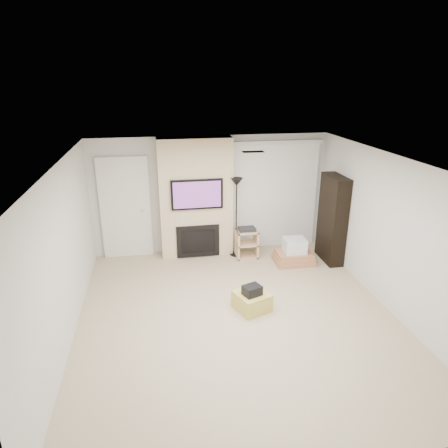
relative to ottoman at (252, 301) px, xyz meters
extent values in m
cube|color=tan|center=(-0.28, -0.17, -0.15)|extent=(5.00, 5.50, 0.00)
cube|color=white|center=(-0.28, -0.17, 2.35)|extent=(5.00, 5.50, 0.00)
cube|color=silver|center=(-0.28, 2.58, 1.10)|extent=(5.00, 0.00, 2.50)
cube|color=silver|center=(-0.28, -2.92, 1.10)|extent=(5.00, 0.00, 2.50)
cube|color=silver|center=(-2.78, -0.17, 1.10)|extent=(0.00, 5.50, 2.50)
cube|color=silver|center=(2.22, -0.17, 1.10)|extent=(0.00, 5.50, 2.50)
cube|color=silver|center=(0.12, 0.63, 2.35)|extent=(0.35, 0.18, 0.01)
cube|color=#C8B352|center=(0.00, 0.00, 0.00)|extent=(0.65, 0.65, 0.30)
cube|color=black|center=(-0.01, -0.05, 0.23)|extent=(0.34, 0.31, 0.16)
cube|color=beige|center=(-0.63, 2.38, 1.10)|extent=(1.50, 0.40, 2.50)
cube|color=black|center=(-0.63, 2.15, 1.25)|extent=(1.05, 0.06, 0.62)
cube|color=#592C63|center=(-0.63, 2.11, 1.25)|extent=(0.96, 0.00, 0.54)
cube|color=black|center=(-0.63, 2.17, 0.22)|extent=(0.90, 0.04, 0.70)
cube|color=black|center=(-0.63, 2.15, 0.22)|extent=(0.70, 0.02, 0.50)
cube|color=silver|center=(-2.08, 2.54, 0.92)|extent=(1.02, 0.08, 2.14)
cube|color=beige|center=(-2.08, 2.55, 0.87)|extent=(0.90, 0.05, 2.05)
cylinder|color=silver|center=(-1.74, 2.50, 0.85)|extent=(0.07, 0.06, 0.07)
cube|color=silver|center=(1.12, 2.52, 2.18)|extent=(1.98, 0.10, 0.08)
cube|color=white|center=(1.12, 2.53, 0.99)|extent=(1.90, 0.03, 2.29)
cylinder|color=black|center=(0.18, 2.15, -0.14)|extent=(0.25, 0.25, 0.03)
cylinder|color=black|center=(0.18, 2.15, 0.66)|extent=(0.03, 0.03, 1.58)
cone|color=black|center=(0.18, 2.15, 1.47)|extent=(0.25, 0.25, 0.16)
cube|color=#D9B284|center=(0.18, 2.02, 0.15)|extent=(0.04, 0.38, 0.60)
cube|color=#D9B284|center=(0.59, 2.02, 0.15)|extent=(0.04, 0.38, 0.60)
cube|color=#D9B284|center=(0.38, 2.02, -0.14)|extent=(0.45, 0.38, 0.03)
cube|color=#D9B284|center=(0.38, 2.02, 0.15)|extent=(0.45, 0.38, 0.03)
cube|color=#D9B284|center=(0.38, 2.02, 0.43)|extent=(0.45, 0.38, 0.03)
cube|color=black|center=(0.38, 2.02, 0.48)|extent=(0.35, 0.25, 0.06)
cube|color=#B47750|center=(1.28, 1.57, -0.11)|extent=(0.81, 0.62, 0.09)
cube|color=#B47750|center=(1.28, 1.57, -0.02)|extent=(0.77, 0.58, 0.08)
cube|color=#B47750|center=(1.28, 1.57, 0.05)|extent=(0.73, 0.54, 0.08)
cube|color=silver|center=(1.28, 1.57, 0.23)|extent=(0.44, 0.40, 0.29)
cube|color=black|center=(2.06, 1.58, 0.75)|extent=(0.30, 0.80, 1.80)
cube|color=black|center=(2.04, 1.58, 0.30)|extent=(0.26, 0.72, 0.02)
cube|color=black|center=(2.04, 1.58, 0.75)|extent=(0.26, 0.72, 0.02)
cube|color=black|center=(2.04, 1.58, 1.20)|extent=(0.26, 0.72, 0.02)
camera|label=1|loc=(-1.47, -5.54, 3.48)|focal=32.00mm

